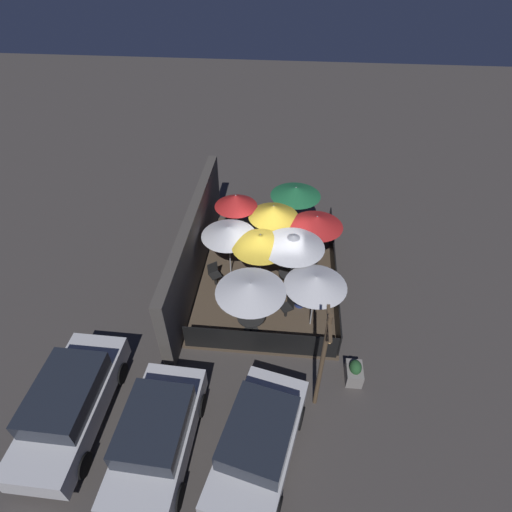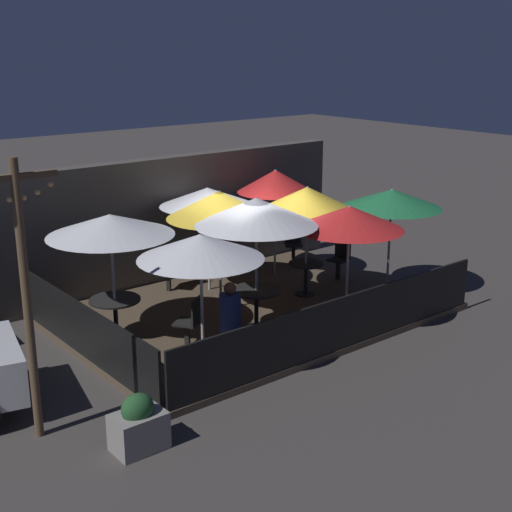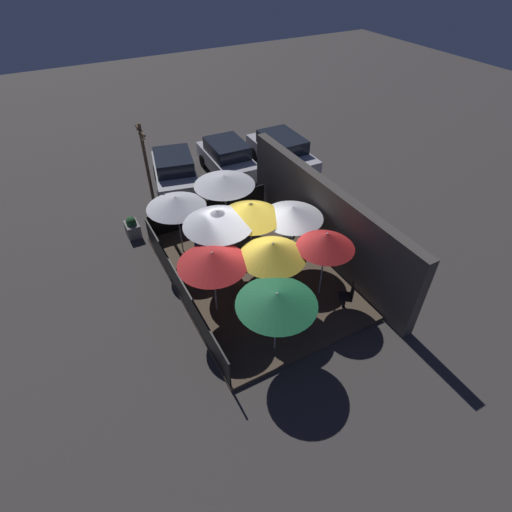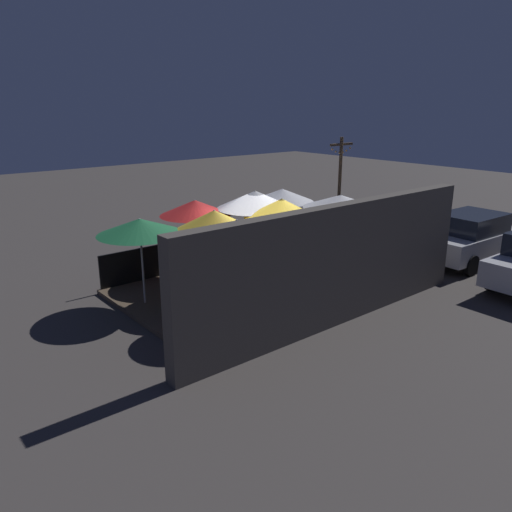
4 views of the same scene
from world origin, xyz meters
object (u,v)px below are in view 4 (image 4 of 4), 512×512
(patio_umbrella_7, at_px, (237,231))
(patio_umbrella_8, at_px, (297,224))
(dining_table_2, at_px, (216,277))
(patio_umbrella_5, at_px, (282,208))
(patio_umbrella_6, at_px, (140,227))
(dining_table_1, at_px, (338,250))
(patio_chair_1, at_px, (177,295))
(light_post, at_px, (339,186))
(patio_umbrella_1, at_px, (341,201))
(parked_car_0, at_px, (400,223))
(dining_table_0, at_px, (255,254))
(patron_0, at_px, (270,249))
(patio_umbrella_0, at_px, (255,200))
(patio_chair_3, at_px, (292,249))
(parked_car_1, at_px, (470,237))
(patio_umbrella_3, at_px, (195,208))
(patio_chair_2, at_px, (329,282))
(patio_umbrella_2, at_px, (214,220))
(patio_umbrella_4, at_px, (282,195))
(patio_chair_0, at_px, (215,315))
(planter_box, at_px, (297,233))

(patio_umbrella_7, relative_size, patio_umbrella_8, 1.08)
(dining_table_2, bearing_deg, patio_umbrella_5, 170.28)
(patio_umbrella_6, distance_m, dining_table_1, 6.13)
(patio_chair_1, relative_size, light_post, 0.23)
(patio_umbrella_1, xyz_separation_m, parked_car_0, (-4.02, -0.62, -1.37))
(dining_table_0, xyz_separation_m, light_post, (-4.57, -0.87, 1.43))
(patron_0, bearing_deg, patio_umbrella_0, -175.47)
(patio_umbrella_7, bearing_deg, light_post, -155.48)
(patio_umbrella_7, distance_m, dining_table_2, 2.26)
(dining_table_2, distance_m, patio_chair_3, 3.48)
(patio_umbrella_8, height_order, parked_car_1, patio_umbrella_8)
(patio_umbrella_1, height_order, patio_umbrella_3, patio_umbrella_1)
(patio_umbrella_1, relative_size, dining_table_2, 3.17)
(parked_car_0, relative_size, parked_car_1, 1.06)
(patio_chair_3, distance_m, parked_car_0, 4.86)
(patio_umbrella_1, relative_size, light_post, 0.59)
(parked_car_1, bearing_deg, patio_chair_2, -1.25)
(patio_umbrella_2, distance_m, patio_umbrella_4, 4.02)
(patio_umbrella_3, distance_m, patio_chair_3, 3.42)
(patio_chair_1, bearing_deg, patio_chair_0, -103.35)
(patio_umbrella_0, relative_size, patio_umbrella_4, 1.10)
(patio_umbrella_4, distance_m, light_post, 2.85)
(dining_table_2, height_order, parked_car_0, parked_car_0)
(patio_chair_1, xyz_separation_m, parked_car_1, (-9.64, 2.10, 0.23))
(patio_umbrella_4, relative_size, patio_umbrella_6, 1.04)
(patio_umbrella_3, height_order, light_post, light_post)
(planter_box, distance_m, light_post, 2.34)
(patio_umbrella_7, height_order, light_post, light_post)
(patio_umbrella_2, xyz_separation_m, patio_chair_2, (-2.05, 2.06, -1.55))
(patio_umbrella_1, xyz_separation_m, patio_umbrella_7, (4.65, 1.07, 0.06))
(patio_umbrella_0, xyz_separation_m, patio_umbrella_6, (3.61, -0.03, -0.24))
(patio_umbrella_7, bearing_deg, patio_chair_1, -52.73)
(patio_chair_3, height_order, light_post, light_post)
(patio_umbrella_2, relative_size, patio_umbrella_7, 0.96)
(dining_table_0, height_order, patio_chair_2, patio_chair_2)
(dining_table_1, relative_size, patron_0, 0.77)
(dining_table_2, bearing_deg, patio_umbrella_0, -157.97)
(dining_table_0, bearing_deg, patio_umbrella_5, 89.16)
(parked_car_0, bearing_deg, patio_umbrella_8, 26.81)
(patio_umbrella_0, height_order, dining_table_2, patio_umbrella_0)
(patio_chair_0, xyz_separation_m, parked_car_1, (-9.63, 0.54, 0.22))
(patio_umbrella_8, relative_size, light_post, 0.58)
(patio_umbrella_5, bearing_deg, patio_umbrella_6, -18.00)
(patio_umbrella_3, relative_size, patio_chair_0, 2.46)
(patio_chair_1, bearing_deg, dining_table_1, -14.94)
(dining_table_0, distance_m, dining_table_1, 2.55)
(patio_umbrella_1, distance_m, parked_car_1, 4.75)
(patio_umbrella_5, distance_m, patio_umbrella_8, 1.35)
(dining_table_2, distance_m, parked_car_0, 8.23)
(patio_umbrella_3, distance_m, dining_table_2, 2.28)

